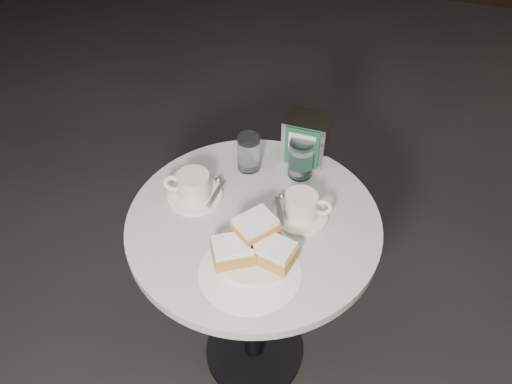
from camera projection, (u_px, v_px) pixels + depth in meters
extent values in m
plane|color=black|center=(254.00, 352.00, 1.89)|extent=(7.00, 7.00, 0.00)
cylinder|color=black|center=(254.00, 350.00, 1.88)|extent=(0.36, 0.36, 0.03)
cylinder|color=black|center=(254.00, 297.00, 1.63)|extent=(0.07, 0.07, 0.70)
cylinder|color=silver|center=(254.00, 223.00, 1.38)|extent=(0.70, 0.70, 0.03)
cylinder|color=white|center=(250.00, 272.00, 1.24)|extent=(0.29, 0.29, 0.00)
cylinder|color=silver|center=(253.00, 253.00, 1.27)|extent=(0.25, 0.25, 0.02)
cube|color=#B98538|center=(233.00, 252.00, 1.24)|extent=(0.13, 0.12, 0.04)
cube|color=white|center=(232.00, 245.00, 1.22)|extent=(0.12, 0.11, 0.02)
cube|color=#C3883C|center=(274.00, 254.00, 1.24)|extent=(0.12, 0.10, 0.04)
cube|color=white|center=(274.00, 247.00, 1.22)|extent=(0.11, 0.09, 0.02)
cube|color=#D28540|center=(255.00, 229.00, 1.25)|extent=(0.13, 0.13, 0.04)
cube|color=white|center=(255.00, 222.00, 1.23)|extent=(0.11, 0.12, 0.02)
cylinder|color=white|center=(195.00, 195.00, 1.42)|extent=(0.19, 0.19, 0.01)
cylinder|color=silver|center=(194.00, 185.00, 1.40)|extent=(0.11, 0.11, 0.07)
cylinder|color=#8D684D|center=(193.00, 177.00, 1.37)|extent=(0.10, 0.10, 0.00)
torus|color=white|center=(173.00, 183.00, 1.40)|extent=(0.06, 0.03, 0.06)
cube|color=#B5B5B9|center=(216.00, 194.00, 1.41)|extent=(0.01, 0.11, 0.00)
sphere|color=#B8B8BC|center=(218.00, 180.00, 1.45)|extent=(0.02, 0.02, 0.02)
cylinder|color=silver|center=(300.00, 215.00, 1.37)|extent=(0.18, 0.18, 0.01)
cylinder|color=silver|center=(301.00, 205.00, 1.34)|extent=(0.10, 0.10, 0.07)
cylinder|color=#91674F|center=(302.00, 198.00, 1.32)|extent=(0.09, 0.09, 0.00)
torus|color=silver|center=(322.00, 207.00, 1.33)|extent=(0.06, 0.02, 0.05)
cube|color=#ACACB1|center=(279.00, 210.00, 1.37)|extent=(0.06, 0.10, 0.00)
sphere|color=silver|center=(282.00, 196.00, 1.40)|extent=(0.02, 0.02, 0.02)
cylinder|color=white|center=(249.00, 153.00, 1.48)|extent=(0.08, 0.08, 0.11)
cylinder|color=silver|center=(249.00, 154.00, 1.48)|extent=(0.07, 0.07, 0.10)
cylinder|color=white|center=(301.00, 159.00, 1.46)|extent=(0.09, 0.09, 0.12)
cylinder|color=white|center=(301.00, 160.00, 1.46)|extent=(0.08, 0.08, 0.10)
cube|color=silver|center=(306.00, 138.00, 1.50)|extent=(0.13, 0.10, 0.15)
cube|color=#185637|center=(302.00, 148.00, 1.46)|extent=(0.10, 0.01, 0.13)
cube|color=white|center=(302.00, 143.00, 1.44)|extent=(0.08, 0.00, 0.06)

